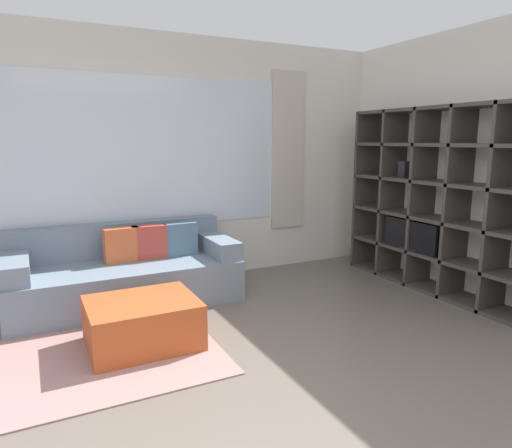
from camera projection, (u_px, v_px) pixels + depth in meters
The scene contains 7 objects.
ground_plane at pixel (291, 439), 2.45m from camera, with size 16.00×16.00×0.00m, color #665B51.
wall_back at pixel (146, 161), 4.89m from camera, with size 6.90×0.11×2.70m.
wall_right at pixel (453, 162), 4.81m from camera, with size 0.07×4.23×2.70m, color silver.
area_rug at pixel (44, 359), 3.33m from camera, with size 2.45×1.69×0.01m, color gray.
shelving_unit at pixel (441, 201), 4.75m from camera, with size 0.40×2.32×1.92m.
couch_main at pixel (126, 274), 4.50m from camera, with size 2.14×0.91×0.75m.
ottoman at pixel (143, 323), 3.54m from camera, with size 0.82×0.67×0.37m.
Camera 1 is at (-1.16, -1.88, 1.59)m, focal length 32.00 mm.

